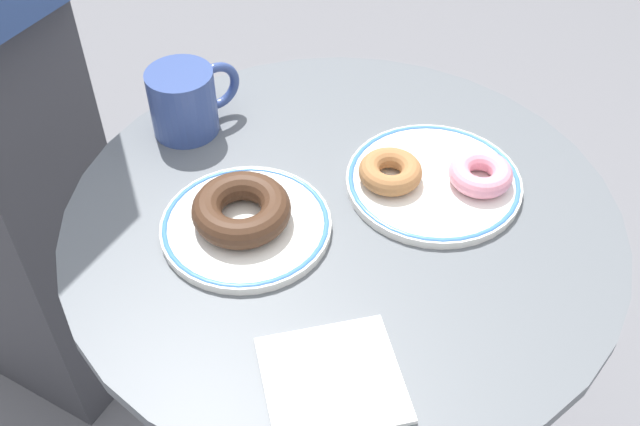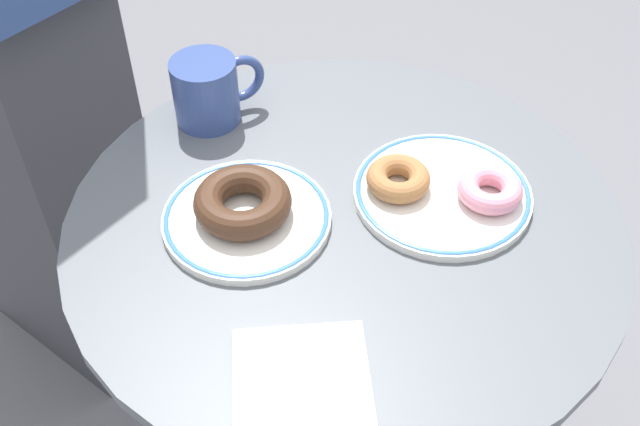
{
  "view_description": "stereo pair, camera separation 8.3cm",
  "coord_description": "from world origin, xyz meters",
  "px_view_note": "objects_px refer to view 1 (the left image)",
  "views": [
    {
      "loc": [
        -0.02,
        -0.61,
        1.35
      ],
      "look_at": [
        -0.03,
        -0.02,
        0.76
      ],
      "focal_mm": 41.96,
      "sensor_mm": 36.0,
      "label": 1
    },
    {
      "loc": [
        0.06,
        -0.6,
        1.35
      ],
      "look_at": [
        -0.03,
        -0.02,
        0.76
      ],
      "focal_mm": 41.96,
      "sensor_mm": 36.0,
      "label": 2
    }
  ],
  "objects_px": {
    "plate_right": "(433,181)",
    "coffee_mug": "(186,101)",
    "paper_napkin": "(332,379)",
    "donut_cinnamon": "(390,172)",
    "donut_chocolate": "(241,209)",
    "donut_pink_frosted": "(481,174)",
    "plate_left": "(246,225)",
    "cafe_table": "(339,342)"
  },
  "relations": [
    {
      "from": "paper_napkin",
      "to": "coffee_mug",
      "type": "height_order",
      "value": "coffee_mug"
    },
    {
      "from": "plate_left",
      "to": "coffee_mug",
      "type": "distance_m",
      "value": 0.21
    },
    {
      "from": "plate_right",
      "to": "paper_napkin",
      "type": "height_order",
      "value": "plate_right"
    },
    {
      "from": "donut_chocolate",
      "to": "plate_left",
      "type": "bearing_deg",
      "value": -37.07
    },
    {
      "from": "plate_right",
      "to": "coffee_mug",
      "type": "bearing_deg",
      "value": 160.67
    },
    {
      "from": "donut_chocolate",
      "to": "coffee_mug",
      "type": "relative_size",
      "value": 0.98
    },
    {
      "from": "paper_napkin",
      "to": "donut_cinnamon",
      "type": "bearing_deg",
      "value": 75.66
    },
    {
      "from": "donut_cinnamon",
      "to": "coffee_mug",
      "type": "xyz_separation_m",
      "value": [
        -0.25,
        0.11,
        0.02
      ]
    },
    {
      "from": "donut_pink_frosted",
      "to": "paper_napkin",
      "type": "distance_m",
      "value": 0.32
    },
    {
      "from": "plate_right",
      "to": "paper_napkin",
      "type": "distance_m",
      "value": 0.3
    },
    {
      "from": "donut_pink_frosted",
      "to": "donut_cinnamon",
      "type": "height_order",
      "value": "same"
    },
    {
      "from": "cafe_table",
      "to": "plate_right",
      "type": "xyz_separation_m",
      "value": [
        0.11,
        0.05,
        0.26
      ]
    },
    {
      "from": "plate_right",
      "to": "donut_cinnamon",
      "type": "distance_m",
      "value": 0.06
    },
    {
      "from": "plate_right",
      "to": "coffee_mug",
      "type": "xyz_separation_m",
      "value": [
        -0.31,
        0.11,
        0.04
      ]
    },
    {
      "from": "donut_cinnamon",
      "to": "donut_chocolate",
      "type": "bearing_deg",
      "value": -157.82
    },
    {
      "from": "cafe_table",
      "to": "donut_chocolate",
      "type": "height_order",
      "value": "donut_chocolate"
    },
    {
      "from": "donut_chocolate",
      "to": "cafe_table",
      "type": "bearing_deg",
      "value": 12.1
    },
    {
      "from": "cafe_table",
      "to": "plate_left",
      "type": "distance_m",
      "value": 0.28
    },
    {
      "from": "donut_chocolate",
      "to": "paper_napkin",
      "type": "xyz_separation_m",
      "value": [
        0.1,
        -0.2,
        -0.03
      ]
    },
    {
      "from": "donut_cinnamon",
      "to": "coffee_mug",
      "type": "relative_size",
      "value": 0.67
    },
    {
      "from": "cafe_table",
      "to": "plate_right",
      "type": "bearing_deg",
      "value": 23.63
    },
    {
      "from": "paper_napkin",
      "to": "coffee_mug",
      "type": "bearing_deg",
      "value": 115.9
    },
    {
      "from": "donut_chocolate",
      "to": "donut_pink_frosted",
      "type": "bearing_deg",
      "value": 13.51
    },
    {
      "from": "plate_right",
      "to": "coffee_mug",
      "type": "height_order",
      "value": "coffee_mug"
    },
    {
      "from": "donut_chocolate",
      "to": "coffee_mug",
      "type": "xyz_separation_m",
      "value": [
        -0.08,
        0.18,
        0.02
      ]
    },
    {
      "from": "plate_right",
      "to": "cafe_table",
      "type": "bearing_deg",
      "value": -156.37
    },
    {
      "from": "donut_chocolate",
      "to": "donut_cinnamon",
      "type": "height_order",
      "value": "donut_chocolate"
    },
    {
      "from": "cafe_table",
      "to": "plate_right",
      "type": "distance_m",
      "value": 0.29
    },
    {
      "from": "plate_left",
      "to": "donut_chocolate",
      "type": "xyz_separation_m",
      "value": [
        -0.0,
        0.0,
        0.02
      ]
    },
    {
      "from": "donut_cinnamon",
      "to": "paper_napkin",
      "type": "distance_m",
      "value": 0.28
    },
    {
      "from": "donut_cinnamon",
      "to": "paper_napkin",
      "type": "relative_size",
      "value": 0.58
    },
    {
      "from": "donut_chocolate",
      "to": "coffee_mug",
      "type": "distance_m",
      "value": 0.2
    },
    {
      "from": "plate_left",
      "to": "plate_right",
      "type": "height_order",
      "value": "same"
    },
    {
      "from": "cafe_table",
      "to": "donut_chocolate",
      "type": "distance_m",
      "value": 0.31
    },
    {
      "from": "donut_chocolate",
      "to": "donut_pink_frosted",
      "type": "distance_m",
      "value": 0.28
    },
    {
      "from": "plate_left",
      "to": "paper_napkin",
      "type": "xyz_separation_m",
      "value": [
        0.1,
        -0.2,
        -0.0
      ]
    },
    {
      "from": "donut_chocolate",
      "to": "coffee_mug",
      "type": "height_order",
      "value": "coffee_mug"
    },
    {
      "from": "donut_pink_frosted",
      "to": "donut_chocolate",
      "type": "bearing_deg",
      "value": -166.49
    },
    {
      "from": "cafe_table",
      "to": "paper_napkin",
      "type": "xyz_separation_m",
      "value": [
        -0.01,
        -0.22,
        0.26
      ]
    },
    {
      "from": "plate_left",
      "to": "donut_cinnamon",
      "type": "distance_m",
      "value": 0.18
    },
    {
      "from": "plate_left",
      "to": "paper_napkin",
      "type": "bearing_deg",
      "value": -64.03
    },
    {
      "from": "donut_pink_frosted",
      "to": "plate_left",
      "type": "bearing_deg",
      "value": -165.73
    }
  ]
}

